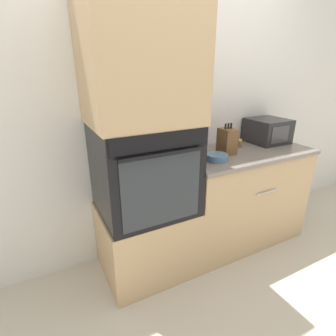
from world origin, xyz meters
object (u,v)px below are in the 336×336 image
Objects in this scene: wall_oven at (144,169)px; condiment_jar_mid at (199,157)px; knife_block at (227,141)px; condiment_jar_near at (190,145)px; condiment_jar_far at (240,143)px; microwave at (267,131)px; bowl at (217,157)px.

wall_oven reaches higher than condiment_jar_mid.
knife_block is at bearing 0.67° from wall_oven.
condiment_jar_near is 1.41× the size of condiment_jar_mid.
condiment_jar_near is 0.47m from condiment_jar_far.
wall_oven is 0.59m from condiment_jar_near.
condiment_jar_near is 0.28m from condiment_jar_mid.
microwave is at bearing 5.09° from wall_oven.
bowl is 2.06× the size of condiment_jar_near.
wall_oven is 11.25× the size of condiment_jar_mid.
condiment_jar_near is 1.12× the size of condiment_jar_far.
condiment_jar_near is at bearing 73.03° from condiment_jar_mid.
wall_oven is 1.00m from condiment_jar_far.
condiment_jar_far is (0.53, 0.13, 0.01)m from condiment_jar_mid.
microwave is 1.34× the size of knife_block.
bowl is 2.90× the size of condiment_jar_mid.
microwave reaches higher than condiment_jar_mid.
knife_block is (-0.59, -0.11, -0.00)m from microwave.
knife_block is 0.33m from condiment_jar_near.
bowl is at bearing -164.34° from microwave.
microwave is 0.37m from condiment_jar_far.
knife_block is (0.76, 0.01, 0.11)m from wall_oven.
wall_oven is 7.99× the size of condiment_jar_near.
condiment_jar_far is at bearing 13.21° from condiment_jar_mid.
wall_oven reaches higher than condiment_jar_near.
condiment_jar_near is at bearing 24.46° from wall_oven.
condiment_jar_mid is (-0.31, -0.03, -0.08)m from knife_block.
condiment_jar_near is (-0.22, 0.24, -0.07)m from knife_block.
knife_block is 0.22m from bowl.
condiment_jar_mid reaches higher than bowl.
wall_oven is 0.46m from condiment_jar_mid.
condiment_jar_near reaches higher than bowl.
microwave is at bearing 9.19° from condiment_jar_mid.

